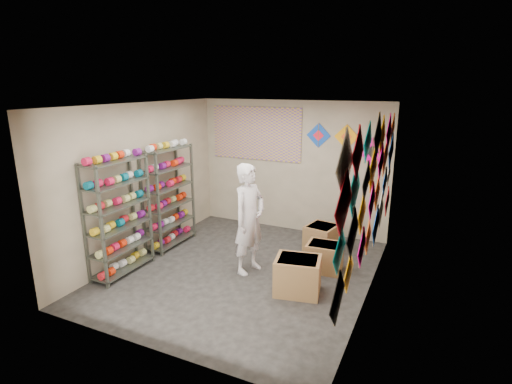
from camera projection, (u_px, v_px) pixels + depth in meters
The scene contains 12 objects.
ground at pixel (243, 271), 6.62m from camera, with size 4.50×4.50×0.00m, color black.
room_walls at pixel (242, 174), 6.19m from camera, with size 4.50×4.50×4.50m.
shelf_rack_front at pixel (119, 217), 6.36m from camera, with size 0.40×1.10×1.90m, color #4C5147.
shelf_rack_back at pixel (169, 197), 7.49m from camera, with size 0.40×1.10×1.90m, color #4C5147.
string_spools at pixel (145, 201), 6.90m from camera, with size 0.12×2.36×0.12m.
kite_wall_display at pixel (372, 187), 5.36m from camera, with size 0.05×4.27×2.10m.
back_wall_kites at pixel (347, 142), 7.61m from camera, with size 1.57×0.02×0.77m.
poster at pixel (256, 133), 8.38m from camera, with size 2.00×0.01×1.10m, color #6F479B.
shopkeeper at pixel (249, 219), 6.42m from camera, with size 0.58×0.74×1.81m, color silver.
carton_a at pixel (298, 275), 5.88m from camera, with size 0.65×0.54×0.54m, color olive.
carton_b at pixel (324, 257), 6.61m from camera, with size 0.57×0.46×0.46m, color olive.
carton_c at pixel (321, 238), 7.41m from camera, with size 0.50×0.55×0.48m, color olive.
Camera 1 is at (2.76, -5.39, 3.00)m, focal length 28.00 mm.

